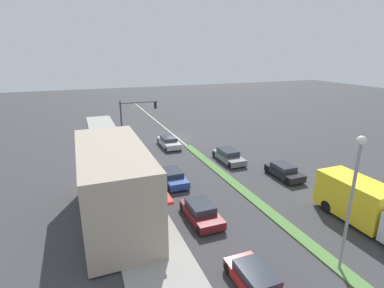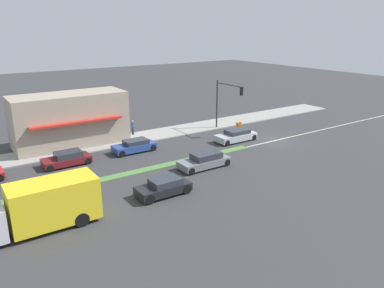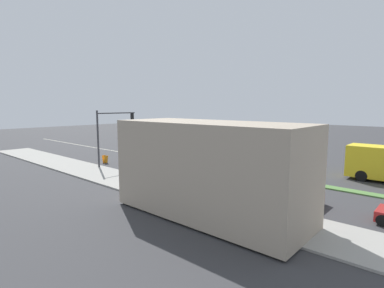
% 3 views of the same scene
% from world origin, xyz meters
% --- Properties ---
extents(ground_plane, '(160.00, 160.00, 0.00)m').
position_xyz_m(ground_plane, '(0.00, 18.00, 0.00)').
color(ground_plane, '#38383A').
extents(sidewalk_right, '(4.00, 73.00, 0.12)m').
position_xyz_m(sidewalk_right, '(9.00, 18.50, 0.06)').
color(sidewalk_right, '#9E9B93').
rests_on(sidewalk_right, ground).
extents(median_strip, '(0.90, 46.00, 0.10)m').
position_xyz_m(median_strip, '(0.00, 27.00, 0.05)').
color(median_strip, '#568442').
rests_on(median_strip, ground).
extents(lane_marking_center, '(0.16, 60.00, 0.01)m').
position_xyz_m(lane_marking_center, '(0.00, 0.00, 0.00)').
color(lane_marking_center, beige).
rests_on(lane_marking_center, ground).
extents(building_corner_store, '(5.00, 11.00, 5.17)m').
position_xyz_m(building_corner_store, '(10.49, 18.07, 2.71)').
color(building_corner_store, tan).
rests_on(building_corner_store, sidewalk_right).
extents(traffic_signal_main, '(4.59, 0.34, 5.60)m').
position_xyz_m(traffic_signal_main, '(6.12, 1.77, 3.90)').
color(traffic_signal_main, '#333338').
rests_on(traffic_signal_main, sidewalk_right).
extents(street_lamp, '(0.44, 0.44, 7.37)m').
position_xyz_m(street_lamp, '(0.00, 27.52, 4.78)').
color(street_lamp, gray).
rests_on(street_lamp, median_strip).
extents(pedestrian, '(0.34, 0.34, 1.60)m').
position_xyz_m(pedestrian, '(10.31, 11.36, 0.96)').
color(pedestrian, '#282D42').
rests_on(pedestrian, sidewalk_right).
extents(warning_aframe_sign, '(0.45, 0.53, 0.84)m').
position_xyz_m(warning_aframe_sign, '(5.68, -0.08, 0.43)').
color(warning_aframe_sign, orange).
rests_on(warning_aframe_sign, ground).
extents(delivery_truck, '(2.44, 7.50, 2.87)m').
position_xyz_m(delivery_truck, '(-5.00, 24.73, 1.47)').
color(delivery_truck, silver).
rests_on(delivery_truck, ground).
extents(sedan_dark, '(1.77, 3.92, 1.22)m').
position_xyz_m(sedan_dark, '(-5.00, 16.26, 0.60)').
color(sedan_dark, black).
rests_on(sedan_dark, ground).
extents(sedan_silver, '(1.86, 4.48, 1.23)m').
position_xyz_m(sedan_silver, '(2.20, 3.32, 0.60)').
color(sedan_silver, '#B7BABF').
rests_on(sedan_silver, ground).
extents(sedan_maroon, '(1.86, 4.03, 1.21)m').
position_xyz_m(sedan_maroon, '(5.00, 20.20, 0.58)').
color(sedan_maroon, maroon).
rests_on(sedan_maroon, ground).
extents(hatchback_red, '(1.73, 4.10, 1.13)m').
position_xyz_m(hatchback_red, '(5.00, 27.27, 0.55)').
color(hatchback_red, '#AD1E1E').
rests_on(hatchback_red, ground).
extents(suv_grey, '(1.81, 4.55, 1.29)m').
position_xyz_m(suv_grey, '(-2.20, 10.60, 0.62)').
color(suv_grey, slate).
rests_on(suv_grey, ground).
extents(coupe_blue, '(1.75, 4.09, 1.19)m').
position_xyz_m(coupe_blue, '(5.00, 13.73, 0.58)').
color(coupe_blue, '#284793').
rests_on(coupe_blue, ground).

